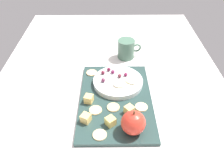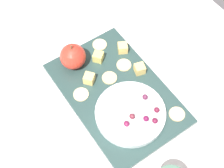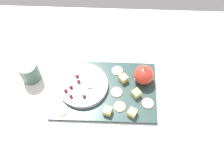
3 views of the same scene
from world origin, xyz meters
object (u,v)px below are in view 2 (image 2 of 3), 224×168
at_px(grape_5, 145,97).
at_px(cracker_2, 81,94).
at_px(cheese_cube_1, 123,48).
at_px(cracker_4, 124,65).
at_px(serving_dish, 130,113).
at_px(grape_0, 157,110).
at_px(grape_2, 127,124).
at_px(apple_slice_1, 112,119).
at_px(apple_whole, 73,56).
at_px(grape_4, 155,121).
at_px(cracker_1, 109,78).
at_px(grape_3, 132,116).
at_px(platter, 116,93).
at_px(cheese_cube_3, 99,56).
at_px(apple_slice_0, 123,104).
at_px(cheese_cube_2, 140,69).
at_px(cracker_3, 177,114).
at_px(grape_1, 146,119).
at_px(cheese_cube_0, 89,79).
at_px(cracker_0, 100,45).

bearing_deg(grape_5, cracker_2, -131.51).
bearing_deg(cheese_cube_1, cracker_4, -31.23).
relative_size(serving_dish, cheese_cube_1, 6.81).
distance_m(grape_0, grape_2, 0.09).
relative_size(grape_0, apple_slice_1, 0.35).
bearing_deg(apple_whole, grape_4, 14.25).
bearing_deg(cracker_1, grape_3, -10.41).
distance_m(platter, cracker_4, 0.09).
distance_m(cheese_cube_3, grape_4, 0.26).
xyz_separation_m(platter, cracker_4, (-0.06, 0.07, 0.01)).
bearing_deg(cheese_cube_1, apple_slice_0, -34.94).
bearing_deg(cracker_2, cheese_cube_2, 80.70).
xyz_separation_m(cracker_3, apple_slice_0, (-0.10, -0.11, 0.02)).
bearing_deg(cheese_cube_1, grape_1, -21.22).
relative_size(cheese_cube_1, cracker_3, 0.64).
xyz_separation_m(cheese_cube_3, grape_3, (0.22, -0.04, 0.01)).
relative_size(platter, apple_slice_0, 8.47).
xyz_separation_m(grape_3, grape_5, (-0.03, 0.06, 0.00)).
bearing_deg(apple_slice_1, cheese_cube_3, 155.97).
bearing_deg(apple_slice_0, cheese_cube_2, 123.17).
relative_size(cracker_3, grape_5, 2.68).
xyz_separation_m(cheese_cube_0, cracker_4, (0.01, 0.11, -0.01)).
bearing_deg(cracker_4, grape_0, -7.11).
relative_size(apple_whole, apple_slice_1, 1.62).
bearing_deg(grape_2, apple_slice_0, 152.60).
xyz_separation_m(serving_dish, apple_whole, (-0.23, -0.04, 0.03)).
height_order(cheese_cube_1, grape_5, grape_5).
xyz_separation_m(serving_dish, grape_4, (0.06, 0.03, 0.02)).
bearing_deg(cracker_4, apple_slice_1, -44.76).
bearing_deg(grape_0, cheese_cube_3, -174.32).
relative_size(cheese_cube_0, apple_slice_0, 0.60).
distance_m(platter, cracker_0, 0.17).
bearing_deg(grape_5, apple_slice_0, -105.32).
xyz_separation_m(cracker_4, apple_slice_0, (0.11, -0.08, 0.02)).
xyz_separation_m(cheese_cube_3, grape_2, (0.22, -0.06, 0.01)).
bearing_deg(grape_3, cheese_cube_1, 150.57).
xyz_separation_m(platter, cracker_0, (-0.16, 0.05, 0.01)).
height_order(apple_whole, grape_5, apple_whole).
height_order(grape_3, apple_slice_1, grape_3).
bearing_deg(cracker_4, cracker_1, -77.86).
bearing_deg(serving_dish, grape_2, -51.63).
xyz_separation_m(cheese_cube_3, cracker_2, (0.07, -0.11, -0.01)).
distance_m(cheese_cube_3, cracker_2, 0.13).
height_order(apple_whole, apple_slice_1, apple_whole).
relative_size(apple_whole, cracker_3, 1.74).
distance_m(grape_2, apple_slice_1, 0.04).
xyz_separation_m(cracker_1, grape_4, (0.19, 0.01, 0.02)).
height_order(serving_dish, grape_5, grape_5).
height_order(grape_2, grape_5, grape_5).
xyz_separation_m(cheese_cube_1, apple_slice_1, (0.18, -0.16, 0.01)).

